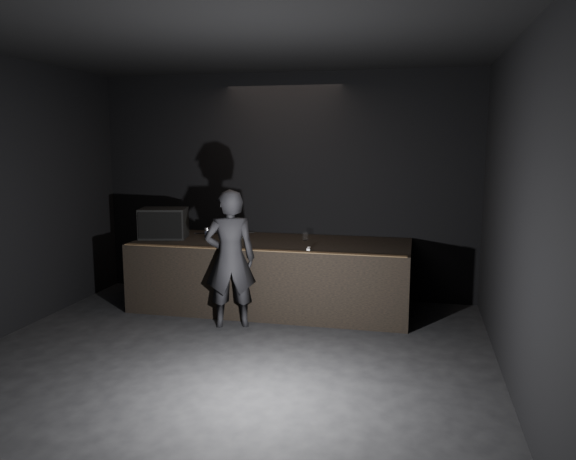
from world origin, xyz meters
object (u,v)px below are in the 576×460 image
(stage_monitor, at_px, (163,223))
(beer_can, at_px, (207,234))
(laptop, at_px, (235,234))
(stage_riser, at_px, (272,274))
(person, at_px, (230,259))

(stage_monitor, distance_m, beer_can, 0.71)
(laptop, xyz_separation_m, beer_can, (-0.34, -0.27, 0.04))
(stage_riser, bearing_deg, stage_monitor, -176.72)
(beer_can, relative_size, person, 0.10)
(laptop, bearing_deg, beer_can, -123.93)
(stage_monitor, distance_m, laptop, 1.09)
(person, bearing_deg, laptop, -94.79)
(person, bearing_deg, stage_riser, -128.73)
(stage_riser, distance_m, person, 1.09)
(stage_monitor, relative_size, beer_can, 4.28)
(stage_monitor, relative_size, laptop, 2.11)
(stage_riser, xyz_separation_m, laptop, (-0.63, 0.19, 0.55))
(stage_monitor, xyz_separation_m, beer_can, (0.69, 0.02, -0.14))
(stage_monitor, xyz_separation_m, laptop, (1.04, 0.28, -0.17))
(laptop, distance_m, person, 1.19)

